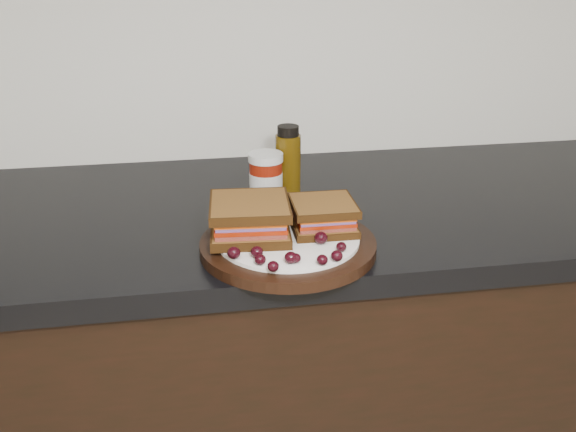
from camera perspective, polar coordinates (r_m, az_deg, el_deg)
name	(u,v)px	position (r m, az deg, el deg)	size (l,w,h in m)	color
base_cabinets	(220,412)	(1.44, -6.10, -16.93)	(3.96, 0.58, 0.86)	black
countertop	(209,219)	(1.20, -6.99, -0.24)	(3.98, 0.60, 0.04)	black
plate	(288,245)	(1.02, 0.00, -2.63)	(0.28, 0.28, 0.02)	black
sandwich_left	(250,218)	(1.01, -3.41, -0.22)	(0.12, 0.12, 0.06)	brown
sandwich_right	(323,215)	(1.04, 3.14, 0.05)	(0.10, 0.10, 0.05)	brown
grape_0	(234,253)	(0.95, -4.84, -3.29)	(0.02, 0.02, 0.02)	black
grape_1	(257,252)	(0.95, -2.78, -3.22)	(0.02, 0.02, 0.02)	black
grape_2	(260,260)	(0.93, -2.49, -3.89)	(0.02, 0.02, 0.02)	black
grape_3	(273,266)	(0.91, -1.33, -4.50)	(0.02, 0.02, 0.02)	black
grape_4	(291,258)	(0.93, 0.25, -3.72)	(0.02, 0.02, 0.02)	black
grape_5	(296,258)	(0.93, 0.70, -3.76)	(0.02, 0.02, 0.01)	black
grape_6	(322,260)	(0.93, 3.06, -3.91)	(0.02, 0.02, 0.02)	black
grape_7	(337,256)	(0.94, 4.36, -3.55)	(0.02, 0.02, 0.02)	black
grape_8	(341,247)	(0.97, 4.76, -2.75)	(0.02, 0.02, 0.01)	black
grape_9	(321,238)	(0.99, 2.95, -1.95)	(0.02, 0.02, 0.02)	black
grape_10	(346,229)	(1.02, 5.18, -1.18)	(0.02, 0.02, 0.02)	black
grape_11	(333,225)	(1.04, 4.05, -0.79)	(0.02, 0.02, 0.02)	black
grape_12	(331,223)	(1.05, 3.84, -0.64)	(0.02, 0.02, 0.02)	black
grape_13	(316,215)	(1.08, 2.53, 0.10)	(0.02, 0.02, 0.01)	black
grape_14	(246,221)	(1.05, -3.78, -0.47)	(0.02, 0.02, 0.02)	black
grape_15	(258,230)	(1.02, -2.71, -1.26)	(0.02, 0.02, 0.02)	black
grape_16	(230,238)	(1.00, -5.15, -1.92)	(0.02, 0.02, 0.01)	black
grape_17	(234,237)	(1.00, -4.85, -1.85)	(0.02, 0.02, 0.02)	black
grape_18	(242,224)	(1.04, -4.13, -0.71)	(0.02, 0.02, 0.02)	black
grape_19	(237,228)	(1.03, -4.52, -1.05)	(0.02, 0.02, 0.02)	black
grape_20	(252,236)	(1.00, -3.19, -1.83)	(0.02, 0.02, 0.02)	black
condiment_jar	(266,178)	(1.20, -1.98, 3.40)	(0.06, 0.06, 0.10)	maroon
oil_bottle	(288,160)	(1.23, 0.01, 4.97)	(0.05, 0.05, 0.14)	#463007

